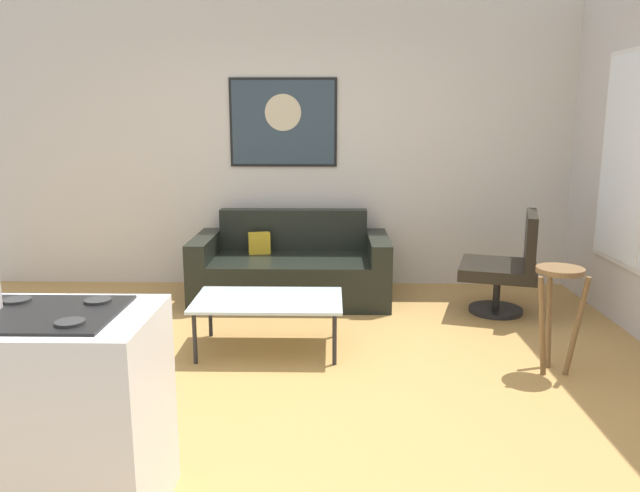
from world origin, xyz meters
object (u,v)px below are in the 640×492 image
bar_stool (558,294)px  wall_painting (283,122)px  armchair (508,265)px  coffee_table (268,302)px  couch (292,270)px

bar_stool → wall_painting: (-1.94, 2.20, 1.08)m
bar_stool → armchair: bearing=88.5°
coffee_table → bar_stool: 1.97m
bar_stool → wall_painting: bearing=131.5°
couch → wall_painting: wall_painting is taller
armchair → wall_painting: 2.49m
couch → coffee_table: couch is taller
coffee_table → bar_stool: bar_stool is taller
coffee_table → bar_stool: bearing=-10.8°
bar_stool → coffee_table: bearing=169.2°
armchair → bar_stool: bearing=-91.5°
couch → coffee_table: size_ratio=1.67×
couch → coffee_table: bearing=-93.7°
coffee_table → bar_stool: (1.93, -0.37, 0.18)m
armchair → bar_stool: (-0.03, -1.26, 0.11)m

